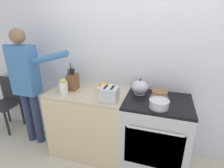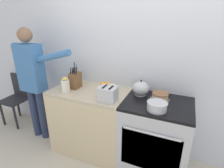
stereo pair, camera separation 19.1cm
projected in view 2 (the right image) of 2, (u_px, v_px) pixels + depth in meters
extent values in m
cube|color=silver|center=(145.00, 59.00, 2.14)|extent=(8.00, 0.04, 2.60)
cube|color=beige|center=(91.00, 121.00, 2.41)|extent=(0.98, 0.61, 0.86)
cube|color=#BCAD8E|center=(90.00, 92.00, 2.25)|extent=(0.98, 0.61, 0.03)
cube|color=#B7BABF|center=(154.00, 137.00, 2.09)|extent=(0.75, 0.61, 0.87)
cube|color=black|center=(149.00, 152.00, 1.83)|extent=(0.62, 0.01, 0.48)
cylinder|color=#B7BABF|center=(151.00, 134.00, 1.71)|extent=(0.56, 0.02, 0.02)
cube|color=black|center=(158.00, 104.00, 1.93)|extent=(0.75, 0.61, 0.03)
cylinder|color=#4C4C51|center=(160.00, 100.00, 1.99)|extent=(0.22, 0.22, 0.01)
cylinder|color=tan|center=(160.00, 98.00, 1.98)|extent=(0.18, 0.18, 0.03)
cylinder|color=tan|center=(160.00, 95.00, 1.96)|extent=(0.17, 0.17, 0.03)
cylinder|color=brown|center=(160.00, 93.00, 1.96)|extent=(0.18, 0.18, 0.01)
cylinder|color=#B7BABF|center=(140.00, 94.00, 2.12)|extent=(0.14, 0.14, 0.01)
ellipsoid|color=#B7BABF|center=(141.00, 88.00, 2.09)|extent=(0.20, 0.20, 0.17)
cone|color=#B7BABF|center=(149.00, 87.00, 2.04)|extent=(0.10, 0.04, 0.09)
sphere|color=black|center=(141.00, 81.00, 2.05)|extent=(0.02, 0.02, 0.02)
cylinder|color=#B7BABF|center=(157.00, 106.00, 1.76)|extent=(0.20, 0.20, 0.08)
torus|color=#B7BABF|center=(157.00, 102.00, 1.74)|extent=(0.21, 0.21, 0.01)
cube|color=brown|center=(75.00, 80.00, 2.29)|extent=(0.10, 0.16, 0.21)
cylinder|color=black|center=(71.00, 71.00, 2.21)|extent=(0.01, 0.04, 0.08)
cylinder|color=black|center=(73.00, 71.00, 2.21)|extent=(0.01, 0.03, 0.07)
cylinder|color=black|center=(75.00, 71.00, 2.19)|extent=(0.01, 0.04, 0.09)
cylinder|color=black|center=(72.00, 70.00, 2.25)|extent=(0.01, 0.03, 0.07)
cylinder|color=black|center=(75.00, 71.00, 2.24)|extent=(0.01, 0.03, 0.07)
cylinder|color=black|center=(76.00, 70.00, 2.22)|extent=(0.01, 0.04, 0.08)
cylinder|color=black|center=(74.00, 69.00, 2.28)|extent=(0.01, 0.04, 0.08)
cylinder|color=black|center=(76.00, 70.00, 2.27)|extent=(0.01, 0.03, 0.06)
cylinder|color=silver|center=(76.00, 79.00, 2.48)|extent=(0.10, 0.10, 0.12)
cylinder|color=teal|center=(77.00, 72.00, 2.44)|extent=(0.03, 0.06, 0.24)
cylinder|color=black|center=(74.00, 71.00, 2.44)|extent=(0.03, 0.06, 0.25)
cylinder|color=#B7BABF|center=(76.00, 70.00, 2.46)|extent=(0.07, 0.03, 0.27)
cylinder|color=#B7BABF|center=(77.00, 72.00, 2.44)|extent=(0.02, 0.05, 0.22)
cylinder|color=silver|center=(108.00, 89.00, 2.22)|extent=(0.25, 0.25, 0.05)
sphere|color=orange|center=(107.00, 85.00, 2.21)|extent=(0.08, 0.08, 0.08)
sphere|color=orange|center=(106.00, 87.00, 2.14)|extent=(0.08, 0.08, 0.08)
sphere|color=orange|center=(103.00, 85.00, 2.23)|extent=(0.07, 0.07, 0.07)
cube|color=#B7BABF|center=(108.00, 94.00, 1.94)|extent=(0.20, 0.16, 0.17)
cube|color=black|center=(105.00, 87.00, 1.92)|extent=(0.02, 0.11, 0.00)
cube|color=black|center=(111.00, 88.00, 1.89)|extent=(0.02, 0.11, 0.00)
cube|color=black|center=(99.00, 90.00, 1.96)|extent=(0.02, 0.02, 0.01)
cube|color=white|center=(66.00, 86.00, 2.16)|extent=(0.07, 0.07, 0.16)
pyramid|color=#E0BC4C|center=(65.00, 78.00, 2.13)|extent=(0.07, 0.07, 0.03)
cylinder|color=#283351|center=(35.00, 113.00, 2.70)|extent=(0.11, 0.11, 0.79)
cylinder|color=#283351|center=(43.00, 115.00, 2.64)|extent=(0.11, 0.11, 0.79)
cube|color=#3D70AD|center=(31.00, 68.00, 2.40)|extent=(0.34, 0.20, 0.65)
cylinder|color=#3D70AD|center=(19.00, 63.00, 2.46)|extent=(0.08, 0.08, 0.56)
cylinder|color=#3D70AD|center=(52.00, 56.00, 2.19)|extent=(0.56, 0.08, 0.22)
sphere|color=#846047|center=(25.00, 35.00, 2.24)|extent=(0.19, 0.19, 0.19)
cylinder|color=#232328|center=(2.00, 114.00, 3.00)|extent=(0.04, 0.04, 0.43)
cylinder|color=#232328|center=(16.00, 118.00, 2.88)|extent=(0.04, 0.04, 0.43)
cylinder|color=#232328|center=(18.00, 106.00, 3.27)|extent=(0.04, 0.04, 0.43)
cylinder|color=#232328|center=(31.00, 109.00, 3.16)|extent=(0.04, 0.04, 0.43)
cube|color=#232328|center=(14.00, 100.00, 3.00)|extent=(0.40, 0.40, 0.02)
cube|color=#232328|center=(21.00, 85.00, 3.08)|extent=(0.40, 0.03, 0.40)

